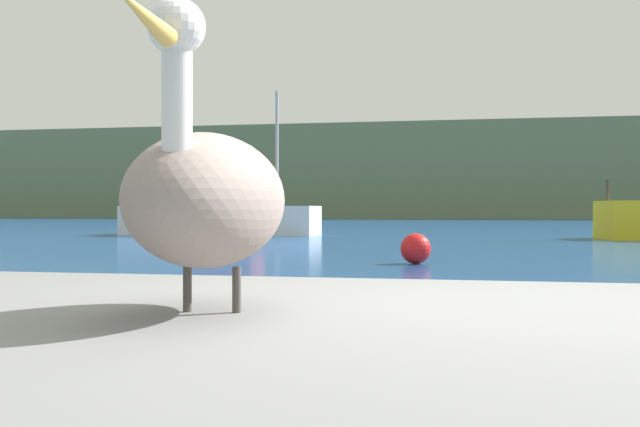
{
  "coord_description": "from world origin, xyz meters",
  "views": [
    {
      "loc": [
        -0.1,
        -3.17,
        1.04
      ],
      "look_at": [
        -3.78,
        13.78,
        0.92
      ],
      "focal_mm": 45.06,
      "sensor_mm": 36.0,
      "label": 1
    }
  ],
  "objects": [
    {
      "name": "hillside_backdrop",
      "position": [
        0.0,
        79.78,
        4.63
      ],
      "size": [
        140.0,
        14.45,
        9.26
      ],
      "primitive_type": "cube",
      "color": "#6B7A51",
      "rests_on": "ground"
    },
    {
      "name": "pier_dock",
      "position": [
        -1.04,
        -0.62,
        0.34
      ],
      "size": [
        3.98,
        2.93,
        0.68
      ],
      "primitive_type": "cube",
      "color": "gray",
      "rests_on": "ground"
    },
    {
      "name": "pelican",
      "position": [
        -1.04,
        -0.64,
        1.08
      ],
      "size": [
        0.57,
        1.33,
        0.97
      ],
      "rotation": [
        0.0,
        0.0,
        -1.49
      ],
      "color": "gray",
      "rests_on": "pier_dock"
    },
    {
      "name": "fishing_boat_white",
      "position": [
        -10.23,
        25.97,
        0.99
      ],
      "size": [
        7.47,
        2.23,
        5.43
      ],
      "rotation": [
        0.0,
        0.0,
        0.01
      ],
      "color": "white",
      "rests_on": "ground"
    },
    {
      "name": "mooring_buoy",
      "position": [
        -1.52,
        11.69,
        0.28
      ],
      "size": [
        0.57,
        0.57,
        0.57
      ],
      "primitive_type": "sphere",
      "color": "red",
      "rests_on": "ground"
    }
  ]
}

